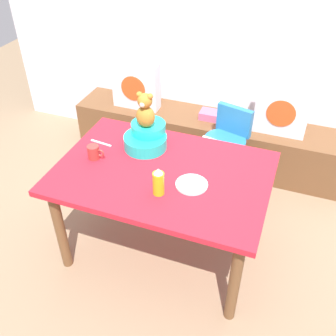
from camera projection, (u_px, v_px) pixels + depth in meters
ground_plane at (163, 247)px, 2.94m from camera, size 8.00×8.00×0.00m
back_wall at (225, 17)px, 3.26m from camera, size 4.40×0.10×2.60m
window_bench at (209, 139)px, 3.71m from camera, size 2.60×0.44×0.46m
pillow_floral_left at (136, 85)px, 3.62m from camera, size 0.44×0.15×0.44m
pillow_floral_right at (282, 110)px, 3.25m from camera, size 0.44×0.15×0.44m
book_stack at (211, 115)px, 3.55m from camera, size 0.20×0.14×0.07m
dining_table at (163, 182)px, 2.55m from camera, size 1.38×0.95×0.74m
highchair at (225, 143)px, 3.14m from camera, size 0.40×0.51×0.79m
infant_seat_teal at (146, 137)px, 2.67m from camera, size 0.30×0.33×0.16m
teddy_bear at (145, 111)px, 2.55m from camera, size 0.13×0.12×0.25m
ketchup_bottle at (158, 182)px, 2.26m from camera, size 0.07×0.07×0.18m
coffee_mug at (94, 152)px, 2.57m from camera, size 0.12×0.08×0.09m
dinner_plate_near at (192, 185)px, 2.37m from camera, size 0.20×0.20×0.01m
table_fork at (101, 143)px, 2.74m from camera, size 0.17×0.04×0.01m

